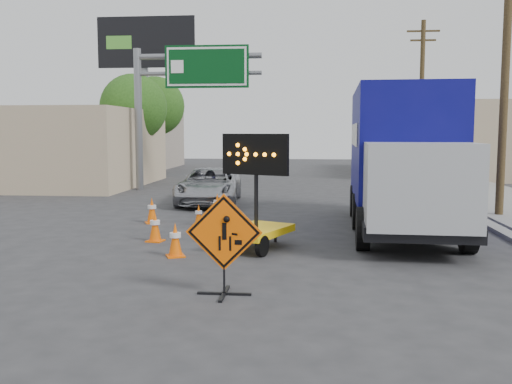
# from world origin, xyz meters

# --- Properties ---
(ground) EXTENTS (100.00, 100.00, 0.00)m
(ground) POSITION_xyz_m (0.00, 0.00, 0.00)
(ground) COLOR #2D2D30
(ground) RESTS_ON ground
(curb_right) EXTENTS (0.40, 60.00, 0.12)m
(curb_right) POSITION_xyz_m (7.20, 15.00, 0.06)
(curb_right) COLOR gray
(curb_right) RESTS_ON ground
(sidewalk_right) EXTENTS (4.00, 60.00, 0.15)m
(sidewalk_right) POSITION_xyz_m (9.50, 15.00, 0.07)
(sidewalk_right) COLOR gray
(sidewalk_right) RESTS_ON ground
(storefront_left_near) EXTENTS (14.00, 10.00, 4.00)m
(storefront_left_near) POSITION_xyz_m (-14.00, 20.00, 2.00)
(storefront_left_near) COLOR tan
(storefront_left_near) RESTS_ON ground
(storefront_left_far) EXTENTS (12.00, 10.00, 4.40)m
(storefront_left_far) POSITION_xyz_m (-15.00, 34.00, 2.20)
(storefront_left_far) COLOR gray
(storefront_left_far) RESTS_ON ground
(building_right_far) EXTENTS (10.00, 14.00, 4.60)m
(building_right_far) POSITION_xyz_m (13.00, 30.00, 2.30)
(building_right_far) COLOR tan
(building_right_far) RESTS_ON ground
(highway_gantry) EXTENTS (6.18, 0.38, 6.90)m
(highway_gantry) POSITION_xyz_m (-4.43, 17.96, 5.07)
(highway_gantry) COLOR slate
(highway_gantry) RESTS_ON ground
(billboard) EXTENTS (6.10, 0.54, 9.85)m
(billboard) POSITION_xyz_m (-8.35, 25.87, 7.35)
(billboard) COLOR slate
(billboard) RESTS_ON ground
(utility_pole_near) EXTENTS (1.80, 0.26, 9.00)m
(utility_pole_near) POSITION_xyz_m (8.00, 10.00, 4.68)
(utility_pole_near) COLOR #4E3C21
(utility_pole_near) RESTS_ON ground
(utility_pole_far) EXTENTS (1.80, 0.26, 9.00)m
(utility_pole_far) POSITION_xyz_m (8.00, 24.00, 4.68)
(utility_pole_far) COLOR #4E3C21
(utility_pole_far) RESTS_ON ground
(tree_left_near) EXTENTS (3.71, 3.71, 6.03)m
(tree_left_near) POSITION_xyz_m (-8.00, 22.00, 4.16)
(tree_left_near) COLOR #4E3C21
(tree_left_near) RESTS_ON ground
(tree_left_far) EXTENTS (4.10, 4.10, 6.66)m
(tree_left_far) POSITION_xyz_m (-9.00, 30.00, 4.60)
(tree_left_far) COLOR #4E3C21
(tree_left_far) RESTS_ON ground
(construction_sign) EXTENTS (1.35, 0.95, 1.79)m
(construction_sign) POSITION_xyz_m (0.36, 0.48, 0.94)
(construction_sign) COLOR black
(construction_sign) RESTS_ON ground
(arrow_board) EXTENTS (1.86, 2.27, 2.80)m
(arrow_board) POSITION_xyz_m (0.54, 4.44, 0.63)
(arrow_board) COLOR yellow
(arrow_board) RESTS_ON ground
(pickup_truck) EXTENTS (2.68, 5.19, 1.40)m
(pickup_truck) POSITION_xyz_m (-2.16, 13.03, 0.70)
(pickup_truck) COLOR #A5A7AD
(pickup_truck) RESTS_ON ground
(box_truck) EXTENTS (3.03, 8.68, 4.08)m
(box_truck) POSITION_xyz_m (4.44, 7.43, 1.85)
(box_truck) COLOR black
(box_truck) RESTS_ON ground
(cone_a) EXTENTS (0.53, 0.53, 0.79)m
(cone_a) POSITION_xyz_m (-1.22, 3.42, 0.39)
(cone_a) COLOR #FA5E05
(cone_a) RESTS_ON ground
(cone_b) EXTENTS (0.46, 0.46, 0.79)m
(cone_b) POSITION_xyz_m (-2.16, 5.14, 0.40)
(cone_b) COLOR #FA5E05
(cone_b) RESTS_ON ground
(cone_c) EXTENTS (0.36, 0.36, 0.64)m
(cone_c) POSITION_xyz_m (-1.53, 7.71, 0.32)
(cone_c) COLOR #FA5E05
(cone_c) RESTS_ON ground
(cone_d) EXTENTS (0.54, 0.54, 0.81)m
(cone_d) POSITION_xyz_m (-3.07, 8.04, 0.40)
(cone_d) COLOR #FA5E05
(cone_d) RESTS_ON ground
(cone_e) EXTENTS (0.48, 0.48, 0.78)m
(cone_e) POSITION_xyz_m (-1.29, 9.72, 0.39)
(cone_e) COLOR #FA5E05
(cone_e) RESTS_ON ground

